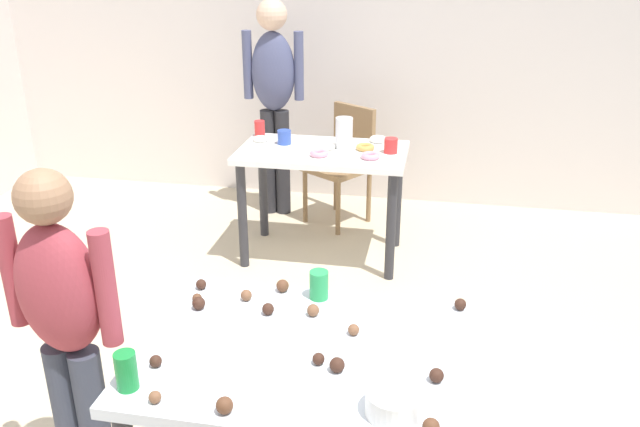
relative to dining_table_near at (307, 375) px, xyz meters
name	(u,v)px	position (x,y,z in m)	size (l,w,h in m)	color
wall_back	(387,37)	(-0.07, 3.39, 0.65)	(6.40, 0.10, 2.60)	silver
dining_table_near	(307,375)	(0.00, 0.00, 0.00)	(1.11, 0.81, 0.75)	silver
dining_table_far	(323,168)	(-0.36, 2.19, -0.02)	(1.07, 0.62, 0.75)	white
chair_far_table	(344,157)	(-0.31, 2.85, -0.15)	(0.55, 0.55, 0.87)	olive
person_girl_near	(65,322)	(-0.84, -0.05, 0.14)	(0.46, 0.24, 1.34)	#383D4C
person_adult_far	(274,89)	(-0.85, 2.89, 0.33)	(0.45, 0.22, 1.61)	#28282D
mixing_bowl	(394,403)	(0.31, -0.26, 0.14)	(0.16, 0.16, 0.07)	white
soda_can	(126,371)	(-0.49, -0.29, 0.16)	(0.07, 0.07, 0.12)	#198438
fork_near	(391,323)	(0.26, 0.21, 0.11)	(0.17, 0.02, 0.01)	silver
cup_near_0	(319,285)	(-0.02, 0.34, 0.16)	(0.07, 0.07, 0.11)	green
cake_ball_0	(197,298)	(-0.46, 0.22, 0.12)	(0.04, 0.04, 0.04)	brown
cake_ball_1	(199,303)	(-0.44, 0.18, 0.13)	(0.05, 0.05, 0.05)	#3D2319
cake_ball_2	(318,359)	(0.05, -0.07, 0.12)	(0.04, 0.04, 0.04)	#3D2319
cake_ball_3	(155,397)	(-0.38, -0.34, 0.12)	(0.04, 0.04, 0.04)	brown
cake_ball_4	(313,310)	(-0.02, 0.21, 0.13)	(0.04, 0.04, 0.04)	brown
cake_ball_5	(460,304)	(0.50, 0.35, 0.12)	(0.04, 0.04, 0.04)	#3D2319
cake_ball_6	(224,405)	(-0.17, -0.35, 0.13)	(0.05, 0.05, 0.05)	brown
cake_ball_7	(268,309)	(-0.18, 0.19, 0.12)	(0.04, 0.04, 0.04)	#3D2319
cake_ball_8	(431,427)	(0.41, -0.33, 0.13)	(0.05, 0.05, 0.05)	brown
cake_ball_9	(337,365)	(0.12, -0.10, 0.13)	(0.05, 0.05, 0.05)	#3D2319
cake_ball_10	(354,330)	(0.14, 0.12, 0.12)	(0.04, 0.04, 0.04)	brown
cake_ball_11	(437,375)	(0.42, -0.09, 0.13)	(0.05, 0.05, 0.05)	#3D2319
cake_ball_12	(201,284)	(-0.48, 0.32, 0.12)	(0.04, 0.04, 0.04)	#3D2319
cake_ball_13	(283,286)	(-0.17, 0.36, 0.13)	(0.05, 0.05, 0.05)	brown
cake_ball_14	(156,361)	(-0.45, -0.18, 0.12)	(0.04, 0.04, 0.04)	#3D2319
cake_ball_15	(246,295)	(-0.29, 0.27, 0.12)	(0.04, 0.04, 0.04)	brown
pitcher_far	(344,133)	(-0.23, 2.25, 0.20)	(0.11, 0.11, 0.20)	white
cup_far_0	(284,137)	(-0.63, 2.27, 0.15)	(0.09, 0.09, 0.09)	#3351B2
cup_far_1	(260,129)	(-0.83, 2.42, 0.16)	(0.07, 0.07, 0.11)	red
cup_far_2	(391,146)	(0.08, 2.21, 0.15)	(0.09, 0.09, 0.09)	red
donut_far_0	(328,147)	(-0.33, 2.22, 0.12)	(0.10, 0.10, 0.03)	white
donut_far_1	(261,139)	(-0.80, 2.31, 0.12)	(0.10, 0.10, 0.03)	white
donut_far_2	(365,147)	(-0.09, 2.24, 0.12)	(0.12, 0.12, 0.04)	gold
donut_far_3	(370,156)	(-0.03, 2.07, 0.12)	(0.12, 0.12, 0.03)	pink
donut_far_4	(378,139)	(-0.02, 2.44, 0.12)	(0.12, 0.12, 0.03)	white
donut_far_5	(319,153)	(-0.35, 2.06, 0.12)	(0.12, 0.12, 0.03)	pink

